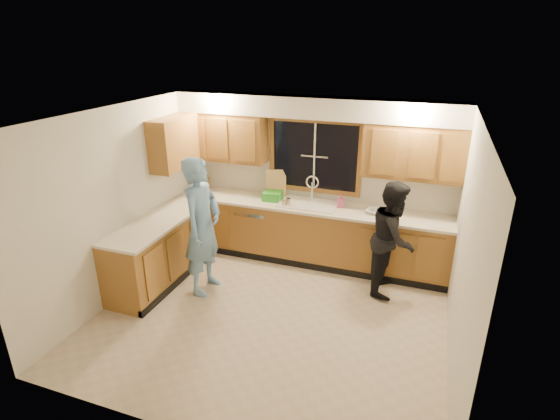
{
  "coord_description": "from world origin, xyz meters",
  "views": [
    {
      "loc": [
        1.66,
        -4.31,
        3.28
      ],
      "look_at": [
        -0.11,
        0.65,
        1.18
      ],
      "focal_mm": 28.0,
      "sensor_mm": 36.0,
      "label": 1
    }
  ],
  "objects_px": {
    "dish_crate": "(273,196)",
    "dishwasher": "(256,228)",
    "stove": "(136,269)",
    "woman": "(393,238)",
    "man": "(202,227)",
    "sink": "(308,208)",
    "bowl": "(375,212)",
    "soap_bottle": "(341,201)",
    "knife_block": "(206,185)"
  },
  "relations": [
    {
      "from": "sink",
      "to": "knife_block",
      "type": "bearing_deg",
      "value": 177.86
    },
    {
      "from": "soap_bottle",
      "to": "bowl",
      "type": "xyz_separation_m",
      "value": [
        0.51,
        -0.08,
        -0.07
      ]
    },
    {
      "from": "stove",
      "to": "knife_block",
      "type": "height_order",
      "value": "knife_block"
    },
    {
      "from": "woman",
      "to": "man",
      "type": "bearing_deg",
      "value": 112.0
    },
    {
      "from": "sink",
      "to": "knife_block",
      "type": "height_order",
      "value": "sink"
    },
    {
      "from": "stove",
      "to": "man",
      "type": "relative_size",
      "value": 0.48
    },
    {
      "from": "bowl",
      "to": "stove",
      "type": "bearing_deg",
      "value": -147.0
    },
    {
      "from": "stove",
      "to": "woman",
      "type": "bearing_deg",
      "value": 23.55
    },
    {
      "from": "stove",
      "to": "dish_crate",
      "type": "relative_size",
      "value": 3.22
    },
    {
      "from": "man",
      "to": "soap_bottle",
      "type": "distance_m",
      "value": 2.08
    },
    {
      "from": "knife_block",
      "to": "dish_crate",
      "type": "distance_m",
      "value": 1.18
    },
    {
      "from": "knife_block",
      "to": "stove",
      "type": "bearing_deg",
      "value": -120.71
    },
    {
      "from": "woman",
      "to": "dish_crate",
      "type": "height_order",
      "value": "woman"
    },
    {
      "from": "woman",
      "to": "bowl",
      "type": "distance_m",
      "value": 0.58
    },
    {
      "from": "dishwasher",
      "to": "woman",
      "type": "height_order",
      "value": "woman"
    },
    {
      "from": "sink",
      "to": "soap_bottle",
      "type": "bearing_deg",
      "value": 8.56
    },
    {
      "from": "soap_bottle",
      "to": "knife_block",
      "type": "bearing_deg",
      "value": -179.84
    },
    {
      "from": "sink",
      "to": "stove",
      "type": "height_order",
      "value": "sink"
    },
    {
      "from": "sink",
      "to": "bowl",
      "type": "height_order",
      "value": "sink"
    },
    {
      "from": "stove",
      "to": "woman",
      "type": "height_order",
      "value": "woman"
    },
    {
      "from": "woman",
      "to": "knife_block",
      "type": "bearing_deg",
      "value": 82.98
    },
    {
      "from": "dish_crate",
      "to": "soap_bottle",
      "type": "distance_m",
      "value": 1.06
    },
    {
      "from": "man",
      "to": "bowl",
      "type": "xyz_separation_m",
      "value": [
        2.07,
        1.29,
        0.01
      ]
    },
    {
      "from": "soap_bottle",
      "to": "bowl",
      "type": "relative_size",
      "value": 0.85
    },
    {
      "from": "stove",
      "to": "knife_block",
      "type": "bearing_deg",
      "value": 88.81
    },
    {
      "from": "dish_crate",
      "to": "dishwasher",
      "type": "bearing_deg",
      "value": -172.75
    },
    {
      "from": "man",
      "to": "knife_block",
      "type": "distance_m",
      "value": 1.53
    },
    {
      "from": "man",
      "to": "woman",
      "type": "relative_size",
      "value": 1.2
    },
    {
      "from": "dishwasher",
      "to": "man",
      "type": "bearing_deg",
      "value": -100.11
    },
    {
      "from": "knife_block",
      "to": "dish_crate",
      "type": "bearing_deg",
      "value": -31.78
    },
    {
      "from": "woman",
      "to": "bowl",
      "type": "bearing_deg",
      "value": 38.07
    },
    {
      "from": "dish_crate",
      "to": "woman",
      "type": "bearing_deg",
      "value": -14.43
    },
    {
      "from": "man",
      "to": "dish_crate",
      "type": "relative_size",
      "value": 6.74
    },
    {
      "from": "woman",
      "to": "dishwasher",
      "type": "bearing_deg",
      "value": 81.0
    },
    {
      "from": "bowl",
      "to": "man",
      "type": "bearing_deg",
      "value": -148.12
    },
    {
      "from": "stove",
      "to": "dish_crate",
      "type": "distance_m",
      "value": 2.27
    },
    {
      "from": "sink",
      "to": "man",
      "type": "relative_size",
      "value": 0.46
    },
    {
      "from": "stove",
      "to": "man",
      "type": "height_order",
      "value": "man"
    },
    {
      "from": "dish_crate",
      "to": "soap_bottle",
      "type": "bearing_deg",
      "value": 2.84
    },
    {
      "from": "soap_bottle",
      "to": "sink",
      "type": "bearing_deg",
      "value": -171.44
    },
    {
      "from": "sink",
      "to": "stove",
      "type": "relative_size",
      "value": 0.96
    },
    {
      "from": "dish_crate",
      "to": "soap_bottle",
      "type": "relative_size",
      "value": 1.41
    },
    {
      "from": "stove",
      "to": "knife_block",
      "type": "xyz_separation_m",
      "value": [
        0.04,
        1.89,
        0.57
      ]
    },
    {
      "from": "sink",
      "to": "knife_block",
      "type": "xyz_separation_m",
      "value": [
        -1.76,
        0.07,
        0.16
      ]
    },
    {
      "from": "man",
      "to": "woman",
      "type": "height_order",
      "value": "man"
    },
    {
      "from": "dishwasher",
      "to": "knife_block",
      "type": "relative_size",
      "value": 3.94
    },
    {
      "from": "dish_crate",
      "to": "bowl",
      "type": "distance_m",
      "value": 1.57
    },
    {
      "from": "dishwasher",
      "to": "stove",
      "type": "bearing_deg",
      "value": -117.69
    },
    {
      "from": "woman",
      "to": "dish_crate",
      "type": "relative_size",
      "value": 5.61
    },
    {
      "from": "knife_block",
      "to": "soap_bottle",
      "type": "bearing_deg",
      "value": -29.36
    }
  ]
}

